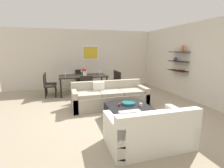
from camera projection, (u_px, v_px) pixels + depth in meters
The scene contains 23 objects.
ground_plane at pixel (111, 110), 5.19m from camera, with size 18.00×18.00×0.00m, color tan.
back_wall_unit at pixel (97, 59), 8.33m from camera, with size 8.40×0.09×2.70m.
right_wall_shelf_unit at pixel (186, 62), 6.34m from camera, with size 0.34×8.20×2.70m.
sofa_beige at pixel (110, 97), 5.46m from camera, with size 2.33×0.90×0.78m.
loveseat_white at pixel (149, 131), 3.19m from camera, with size 1.54×0.90×0.78m.
coffee_table at pixel (128, 112), 4.42m from camera, with size 1.05×0.94×0.38m.
decorative_bowl at pixel (129, 103), 4.47m from camera, with size 0.36×0.36×0.06m.
candle_jar at pixel (141, 105), 4.33m from camera, with size 0.08×0.08×0.08m, color silver.
apple_on_coffee_table at pixel (119, 105), 4.34m from camera, with size 0.07×0.07×0.07m, color red.
dining_table at pixel (83, 77), 7.04m from camera, with size 1.90×1.02×0.75m.
dining_chair_foot at pixel (86, 86), 6.21m from camera, with size 0.44×0.44×0.88m.
dining_chair_right_near at pixel (116, 81), 7.24m from camera, with size 0.44×0.44×0.88m.
dining_chair_left_far at pixel (48, 82), 6.92m from camera, with size 0.44×0.44×0.88m.
dining_chair_left_near at pixel (48, 84), 6.48m from camera, with size 0.44×0.44×0.88m.
dining_chair_right_far at pixel (113, 79), 7.67m from camera, with size 0.44×0.44×0.88m.
dining_chair_head at pixel (81, 78), 7.94m from camera, with size 0.44×0.44×0.88m.
wine_glass_right_far at pixel (99, 72), 7.32m from camera, with size 0.07×0.07×0.17m.
wine_glass_foot at pixel (84, 74), 6.58m from camera, with size 0.08×0.08×0.15m.
wine_glass_right_near at pixel (100, 72), 7.08m from camera, with size 0.07×0.07×0.16m.
wine_glass_left_far at pixel (65, 73), 6.93m from camera, with size 0.06×0.06×0.15m.
wine_glass_head at pixel (82, 71), 7.43m from camera, with size 0.07×0.07×0.17m.
wine_glass_left_near at pixel (65, 73), 6.69m from camera, with size 0.07×0.07×0.18m.
centerpiece_vase at pixel (84, 72), 6.98m from camera, with size 0.16×0.16×0.32m.
Camera 1 is at (-1.39, -4.74, 1.76)m, focal length 27.67 mm.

